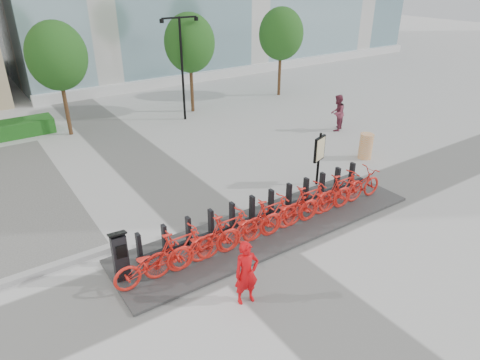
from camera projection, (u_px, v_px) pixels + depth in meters
ground at (240, 247)px, 11.98m from camera, size 120.00×120.00×0.00m
tree_1 at (57, 56)px, 18.53m from camera, size 2.60×2.60×5.10m
tree_2 at (190, 43)px, 21.80m from camera, size 2.60×2.60×5.10m
tree_3 at (281, 34)px, 24.81m from camera, size 2.60×2.60×5.10m
streetlamp at (182, 57)px, 20.76m from camera, size 2.00×0.20×5.00m
dock_pad at (271, 227)px, 12.84m from camera, size 9.60×2.40×0.08m
dock_rail_posts at (263, 206)px, 13.01m from camera, size 8.02×0.50×0.85m
bike_0 at (153, 262)px, 10.36m from camera, size 2.03×0.71×1.07m
bike_1 at (180, 250)px, 10.70m from camera, size 1.97×0.56×1.18m
bike_2 at (205, 243)px, 11.09m from camera, size 2.03×0.71×1.07m
bike_3 at (228, 232)px, 11.42m from camera, size 1.97×0.56×1.18m
bike_4 at (250, 226)px, 11.81m from camera, size 2.03×0.71×1.07m
bike_5 at (271, 217)px, 12.15m from camera, size 1.97×0.56×1.18m
bike_6 at (290, 211)px, 12.53m from camera, size 2.03×0.71×1.07m
bike_7 at (308, 203)px, 12.87m from camera, size 1.97×0.56×1.18m
bike_8 at (326, 198)px, 13.26m from camera, size 2.03×0.71×1.07m
bike_9 at (342, 190)px, 13.59m from camera, size 1.97×0.56×1.18m
bike_10 at (357, 186)px, 13.98m from camera, size 2.03×0.71×1.07m
kiosk at (120, 256)px, 10.38m from camera, size 0.45×0.39×1.38m
worker_red at (247, 273)px, 9.69m from camera, size 0.65×0.48×1.61m
pedestrian at (337, 113)px, 20.25m from camera, size 1.05×0.97×1.73m
construction_barrel at (366, 146)px, 17.37m from camera, size 0.72×0.72×1.05m
map_sign at (319, 151)px, 14.89m from camera, size 0.63×0.29×1.95m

